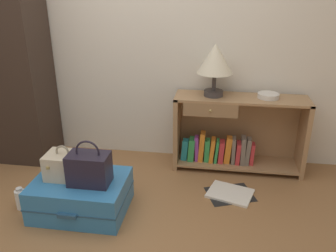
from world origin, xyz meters
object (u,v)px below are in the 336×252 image
train_case (64,165)px  handbag (89,168)px  table_lamp (215,61)px  bookshelf (233,135)px  suitcase_large (81,195)px  bottle (21,199)px  open_book_on_floor (230,193)px  bowl (268,96)px

train_case → handbag: bearing=-14.9°
table_lamp → handbag: (-0.86, -0.91, -0.63)m
bookshelf → suitcase_large: (-1.16, -0.88, -0.19)m
table_lamp → bottle: (-1.44, -0.92, -0.94)m
handbag → open_book_on_floor: bearing=21.8°
handbag → bookshelf: bearing=40.7°
handbag → table_lamp: bearing=46.5°
open_book_on_floor → bottle: bearing=-165.0°
table_lamp → open_book_on_floor: table_lamp is taller
bookshelf → handbag: bearing=-139.3°
train_case → open_book_on_floor: bearing=15.8°
handbag → bottle: (-0.58, -0.02, -0.31)m
bookshelf → open_book_on_floor: (-0.01, -0.49, -0.32)m
bookshelf → bottle: bookshelf is taller
table_lamp → suitcase_large: size_ratio=0.66×
table_lamp → handbag: 1.40m
suitcase_large → handbag: 0.28m
table_lamp → open_book_on_floor: (0.19, -0.49, -1.02)m
bookshelf → open_book_on_floor: 0.59m
table_lamp → suitcase_large: table_lamp is taller
handbag → bottle: bearing=-178.3°
bowl → train_case: size_ratio=0.70×
train_case → handbag: 0.23m
bowl → train_case: (-1.56, -0.85, -0.36)m
bookshelf → bottle: (-1.64, -0.93, -0.25)m
bottle → open_book_on_floor: (1.63, 0.44, -0.08)m
train_case → bottle: (-0.36, -0.08, -0.29)m
suitcase_large → handbag: (0.10, -0.03, 0.26)m
bowl → bottle: 2.23m
table_lamp → open_book_on_floor: bearing=-68.8°
bookshelf → table_lamp: (-0.20, -0.01, 0.69)m
train_case → bottle: bearing=-168.0°
train_case → handbag: (0.22, -0.06, 0.02)m
bookshelf → bottle: bearing=-150.5°
suitcase_large → open_book_on_floor: bearing=18.6°
handbag → open_book_on_floor: size_ratio=0.77×
bookshelf → handbag: 1.40m
bookshelf → open_book_on_floor: size_ratio=2.63×
train_case → open_book_on_floor: size_ratio=0.59×
suitcase_large → bookshelf: bearing=37.2°
suitcase_large → train_case: bearing=167.8°
bookshelf → bottle: 1.90m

